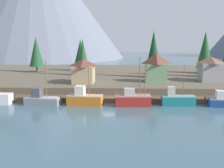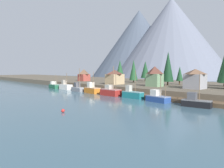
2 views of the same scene
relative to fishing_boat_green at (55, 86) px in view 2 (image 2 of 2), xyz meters
name	(u,v)px [view 2 (image 2 of 2)]	position (x,y,z in m)	size (l,w,h in m)	color
ground_plane	(140,91)	(32.53, 22.02, -1.61)	(400.00, 400.00, 1.00)	#3D5B6B
dock	(109,92)	(32.53, 4.01, -0.60)	(80.00, 4.00, 1.60)	brown
shoreline_bank	(156,85)	(32.53, 34.02, 0.14)	(400.00, 56.00, 2.50)	brown
mountain_west_peak	(139,44)	(-69.63, 148.30, 38.36)	(112.24, 112.24, 78.94)	#475160
mountain_central_peak	(171,38)	(-23.97, 143.33, 39.44)	(118.74, 118.74, 81.08)	slate
fishing_boat_green	(55,86)	(0.00, 0.00, 0.00)	(7.36, 3.75, 6.46)	#1E5B3D
fishing_boat_white	(66,86)	(8.69, 0.46, 0.25)	(6.88, 2.84, 7.15)	silver
fishing_boat_grey	(78,88)	(18.74, 0.16, 0.04)	(7.35, 3.46, 9.09)	gray
fishing_boat_orange	(92,89)	(27.55, 0.16, 0.24)	(7.26, 3.45, 7.98)	#CC6B1E
fishing_boat_red	(110,92)	(37.41, 0.20, 0.22)	(7.18, 3.32, 9.75)	maroon
fishing_boat_teal	(132,94)	(46.51, 0.70, 0.15)	(6.75, 2.41, 8.48)	#196B70
fishing_boat_blue	(157,97)	(55.81, 0.14, 0.04)	(6.66, 3.49, 7.25)	navy
fishing_boat_black	(196,102)	(66.22, 0.12, 0.01)	(6.69, 3.45, 7.92)	black
house_green	(155,76)	(43.78, 16.27, 5.14)	(5.36, 4.43, 7.32)	#6B8E66
house_tan	(115,77)	(25.62, 13.84, 4.43)	(5.31, 6.99, 5.95)	tan
house_red	(84,75)	(-3.81, 19.43, 4.66)	(5.51, 4.92, 6.38)	#9E4238
house_grey	(195,79)	(57.97, 17.98, 4.63)	(5.61, 6.26, 6.35)	gray
conifer_near_left	(145,70)	(20.89, 41.10, 7.52)	(4.62, 4.62, 10.60)	#4C3823
conifer_near_right	(180,74)	(45.16, 32.18, 5.84)	(2.78, 2.78, 7.49)	#4C3823
conifer_mid_right	(168,67)	(43.96, 25.00, 8.69)	(4.47, 4.47, 13.16)	#4C3823
conifer_back_left	(134,70)	(23.39, 28.61, 7.37)	(3.95, 3.95, 10.89)	#4C3823
conifer_far_left	(120,69)	(7.12, 36.20, 8.04)	(4.65, 4.65, 11.43)	#4C3823
channel_buoy	(63,111)	(50.33, -25.23, -0.76)	(0.70, 0.70, 0.70)	red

